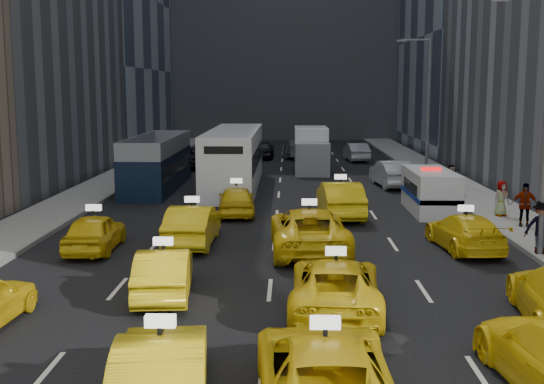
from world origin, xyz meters
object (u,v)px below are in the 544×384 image
Objects in this scene: nypd_van at (430,192)px; double_decker at (157,163)px; box_truck at (311,150)px; city_bus at (234,159)px.

double_decker is at bearing 152.30° from nypd_van.
box_truck reaches higher than nypd_van.
city_bus is at bearing -119.02° from box_truck.
nypd_van is at bearing -70.09° from box_truck.
city_bus is at bearing 14.96° from double_decker.
double_decker is 1.57× the size of box_truck.
city_bus reaches higher than box_truck.
box_truck is at bearing 49.78° from double_decker.
double_decker is 0.80× the size of city_bus.
city_bus is (-9.94, 7.91, 0.73)m from nypd_van.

